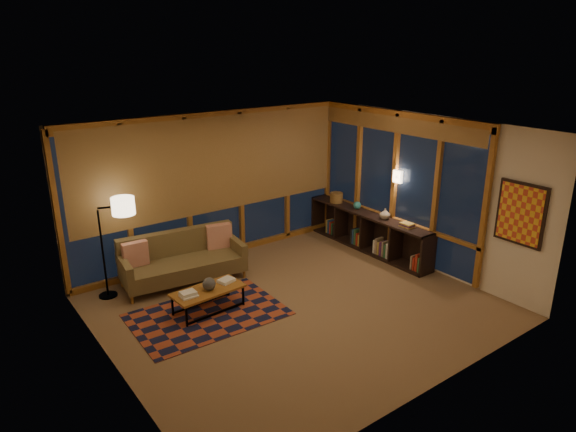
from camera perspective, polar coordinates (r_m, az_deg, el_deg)
floor at (r=7.97m, az=0.94°, el=-9.98°), size 5.50×5.00×0.01m
ceiling at (r=7.08m, az=1.05°, el=9.54°), size 5.50×5.00×0.01m
walls at (r=7.42m, az=0.99°, el=-0.81°), size 5.51×5.01×2.70m
window_wall_back at (r=9.37m, az=-8.10°, el=3.21°), size 5.30×0.16×2.60m
window_wall_right at (r=9.59m, az=11.59°, el=3.38°), size 0.16×3.70×2.60m
wall_art at (r=8.24m, az=24.42°, el=0.22°), size 0.06×0.74×0.94m
wall_sconce at (r=9.40m, az=12.10°, el=4.30°), size 0.12×0.18×0.22m
sofa at (r=8.72m, az=-11.58°, el=-4.77°), size 2.08×1.05×0.82m
pillow_left at (r=8.59m, az=-16.60°, el=-4.12°), size 0.41×0.16×0.40m
pillow_right at (r=9.04m, az=-7.69°, el=-2.20°), size 0.46×0.24×0.43m
area_rug at (r=7.83m, az=-8.91°, el=-10.75°), size 2.22×1.52×0.01m
coffee_table at (r=7.86m, az=-8.83°, el=-9.21°), size 1.10×0.56×0.36m
book_stack_a at (r=7.62m, az=-11.04°, el=-8.49°), size 0.24×0.19×0.07m
book_stack_b at (r=7.94m, az=-6.83°, el=-7.15°), size 0.28×0.24×0.05m
ceramic_pot at (r=7.72m, az=-8.77°, el=-7.44°), size 0.23×0.23×0.20m
floor_lamp at (r=8.43m, az=-19.92°, el=-3.47°), size 0.62×0.50×1.61m
bookshelf at (r=10.02m, az=8.81°, el=-1.69°), size 0.40×2.96×0.74m
basket at (r=10.47m, az=5.40°, el=2.06°), size 0.30×0.30×0.20m
teal_bowl at (r=10.08m, az=7.69°, el=1.18°), size 0.16×0.16×0.15m
vase at (r=9.59m, az=10.72°, el=0.25°), size 0.24×0.24×0.20m
shelf_book_stack at (r=9.28m, az=13.09°, el=-0.97°), size 0.19×0.26×0.07m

